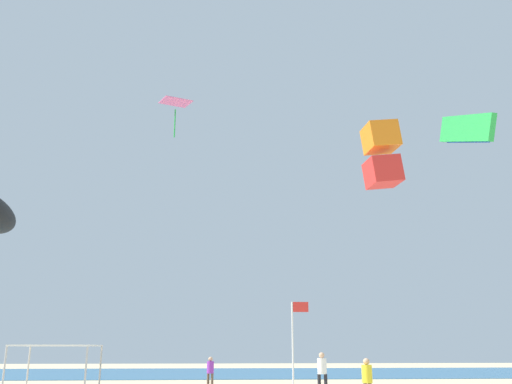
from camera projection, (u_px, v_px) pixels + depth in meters
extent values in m
cube|color=#28608C|center=(242.00, 373.00, 46.32)|extent=(110.00, 20.21, 0.03)
cylinder|color=#B2B2B7|center=(3.00, 377.00, 19.53)|extent=(0.07, 0.07, 2.10)
cylinder|color=#B2B2B7|center=(85.00, 377.00, 19.73)|extent=(0.07, 0.07, 2.10)
cylinder|color=#B2B2B7|center=(27.00, 374.00, 22.07)|extent=(0.07, 0.07, 2.10)
cylinder|color=#B2B2B7|center=(100.00, 374.00, 22.27)|extent=(0.07, 0.07, 2.10)
cube|color=white|center=(57.00, 346.00, 21.19)|extent=(2.90, 2.71, 0.06)
cylinder|color=brown|center=(208.00, 380.00, 29.84)|extent=(0.14, 0.14, 0.72)
cylinder|color=brown|center=(212.00, 380.00, 29.68)|extent=(0.14, 0.14, 0.72)
cylinder|color=purple|center=(210.00, 367.00, 29.94)|extent=(0.37, 0.37, 0.62)
sphere|color=tan|center=(211.00, 359.00, 30.05)|extent=(0.23, 0.23, 0.23)
cylinder|color=black|center=(319.00, 383.00, 26.48)|extent=(0.16, 0.16, 0.83)
cylinder|color=black|center=(326.00, 383.00, 26.34)|extent=(0.16, 0.16, 0.83)
cylinder|color=white|center=(322.00, 366.00, 26.62)|extent=(0.44, 0.44, 0.73)
sphere|color=tan|center=(322.00, 355.00, 26.75)|extent=(0.27, 0.27, 0.27)
cylinder|color=yellow|center=(367.00, 374.00, 21.33)|extent=(0.40, 0.40, 0.66)
sphere|color=tan|center=(366.00, 361.00, 21.45)|extent=(0.25, 0.25, 0.25)
cylinder|color=silver|center=(293.00, 355.00, 19.17)|extent=(0.06, 0.06, 3.62)
cube|color=red|center=(301.00, 307.00, 19.63)|extent=(0.55, 0.02, 0.35)
cube|color=green|center=(466.00, 128.00, 30.28)|extent=(1.04, 4.94, 2.99)
cube|color=blue|center=(467.00, 140.00, 30.10)|extent=(0.64, 3.79, 1.65)
cube|color=orange|center=(381.00, 137.00, 29.55)|extent=(1.86, 1.72, 1.59)
cube|color=red|center=(383.00, 172.00, 29.03)|extent=(1.86, 1.72, 1.59)
cube|color=pink|center=(176.00, 102.00, 33.19)|extent=(2.15, 2.15, 0.28)
cylinder|color=green|center=(175.00, 123.00, 32.82)|extent=(0.10, 0.10, 1.77)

